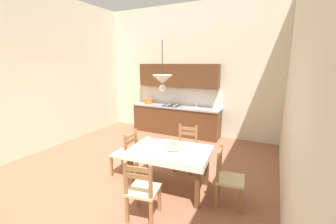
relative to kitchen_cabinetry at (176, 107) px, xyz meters
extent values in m
cube|color=#935B42|center=(0.25, -3.03, -0.91)|extent=(6.13, 7.20, 0.10)
cube|color=beige|center=(0.25, 0.33, 1.13)|extent=(6.13, 0.12, 3.97)
cube|color=beige|center=(-2.57, -3.03, 1.13)|extent=(0.12, 7.20, 3.97)
cube|color=beige|center=(3.08, -3.03, 1.13)|extent=(0.12, 7.20, 3.97)
cube|color=#56331C|center=(0.01, -0.04, -0.43)|extent=(2.81, 0.60, 0.86)
cube|color=gray|center=(0.01, -0.05, 0.02)|extent=(2.84, 0.63, 0.04)
cube|color=white|center=(0.01, 0.26, 0.32)|extent=(2.81, 0.01, 0.55)
cube|color=#56331C|center=(0.01, 0.09, 0.99)|extent=(2.58, 0.34, 0.70)
cube|color=black|center=(0.01, -0.31, -0.81)|extent=(2.77, 0.02, 0.09)
cylinder|color=silver|center=(0.64, -0.04, 0.04)|extent=(0.34, 0.34, 0.02)
cylinder|color=silver|center=(0.64, 0.10, 0.15)|extent=(0.02, 0.02, 0.22)
cube|color=black|center=(-0.13, -0.04, 0.05)|extent=(0.52, 0.42, 0.01)
cylinder|color=silver|center=(-0.26, -0.14, 0.06)|extent=(0.11, 0.11, 0.01)
cylinder|color=silver|center=(0.00, -0.14, 0.06)|extent=(0.11, 0.11, 0.01)
cylinder|color=silver|center=(-0.26, 0.06, 0.06)|extent=(0.11, 0.11, 0.01)
cylinder|color=silver|center=(0.00, 0.06, 0.06)|extent=(0.11, 0.11, 0.01)
cylinder|color=orange|center=(-0.98, -0.06, 0.12)|extent=(0.28, 0.28, 0.15)
cylinder|color=orange|center=(-0.98, -0.06, 0.20)|extent=(0.29, 0.29, 0.02)
sphere|color=black|center=(-0.98, -0.06, 0.23)|extent=(0.04, 0.04, 0.04)
cube|color=brown|center=(1.23, -2.97, -0.12)|extent=(1.36, 0.94, 0.02)
cube|color=brown|center=(0.67, -3.37, -0.49)|extent=(0.08, 0.08, 0.73)
cube|color=brown|center=(1.85, -3.27, -0.49)|extent=(0.08, 0.08, 0.73)
cube|color=brown|center=(0.61, -2.67, -0.49)|extent=(0.08, 0.08, 0.73)
cube|color=brown|center=(1.79, -2.57, -0.49)|extent=(0.08, 0.08, 0.73)
cube|color=white|center=(1.23, -2.97, -0.10)|extent=(1.43, 1.00, 0.00)
cube|color=white|center=(1.27, -3.41, -0.17)|extent=(1.35, 0.12, 0.12)
cube|color=white|center=(1.19, -2.53, -0.17)|extent=(1.35, 0.12, 0.12)
cube|color=white|center=(0.55, -3.03, -0.17)|extent=(0.08, 0.89, 0.12)
cube|color=white|center=(1.91, -2.91, -0.17)|extent=(0.08, 0.89, 0.12)
cube|color=#D1BC89|center=(2.27, -2.95, -0.43)|extent=(0.47, 0.47, 0.04)
cube|color=#996B42|center=(2.43, -2.75, -0.65)|extent=(0.05, 0.05, 0.41)
cube|color=#996B42|center=(2.47, -3.11, -0.65)|extent=(0.05, 0.05, 0.41)
cube|color=#996B42|center=(2.07, -2.79, -0.39)|extent=(0.05, 0.05, 0.93)
cube|color=#996B42|center=(2.11, -3.15, -0.39)|extent=(0.05, 0.05, 0.93)
cube|color=#996B42|center=(2.09, -2.97, -0.01)|extent=(0.06, 0.32, 0.07)
cube|color=#996B42|center=(2.09, -2.97, -0.12)|extent=(0.06, 0.32, 0.07)
cube|color=#D1BC89|center=(1.21, -3.80, -0.43)|extent=(0.49, 0.49, 0.04)
cube|color=#996B42|center=(1.00, -3.66, -0.65)|extent=(0.05, 0.05, 0.41)
cube|color=#996B42|center=(1.35, -3.59, -0.65)|extent=(0.05, 0.05, 0.41)
cube|color=#996B42|center=(1.07, -4.01, -0.39)|extent=(0.05, 0.05, 0.93)
cube|color=#996B42|center=(1.42, -3.95, -0.39)|extent=(0.05, 0.05, 0.93)
cube|color=#996B42|center=(1.24, -3.98, -0.01)|extent=(0.32, 0.08, 0.07)
cube|color=#996B42|center=(1.24, -3.98, -0.12)|extent=(0.32, 0.08, 0.07)
cube|color=#D1BC89|center=(1.20, -2.16, -0.43)|extent=(0.47, 0.47, 0.04)
cube|color=#996B42|center=(1.40, -2.32, -0.65)|extent=(0.05, 0.05, 0.41)
cube|color=#996B42|center=(1.05, -2.36, -0.65)|extent=(0.05, 0.05, 0.41)
cube|color=#996B42|center=(1.36, -1.96, -0.39)|extent=(0.05, 0.05, 0.93)
cube|color=#996B42|center=(1.00, -2.00, -0.39)|extent=(0.05, 0.05, 0.93)
cube|color=#996B42|center=(1.18, -1.98, -0.01)|extent=(0.32, 0.06, 0.07)
cube|color=#996B42|center=(1.18, -1.98, -0.12)|extent=(0.32, 0.06, 0.07)
cube|color=#D1BC89|center=(0.18, -2.91, -0.43)|extent=(0.43, 0.43, 0.04)
cube|color=#996B42|center=(0.00, -3.10, -0.65)|extent=(0.05, 0.05, 0.41)
cube|color=#996B42|center=(-0.01, -2.74, -0.65)|extent=(0.05, 0.05, 0.41)
cube|color=#996B42|center=(0.36, -3.09, -0.39)|extent=(0.05, 0.05, 0.93)
cube|color=#996B42|center=(0.35, -2.73, -0.39)|extent=(0.05, 0.05, 0.93)
cube|color=#996B42|center=(0.36, -2.91, -0.01)|extent=(0.03, 0.32, 0.07)
cube|color=#996B42|center=(0.36, -2.91, -0.12)|extent=(0.03, 0.32, 0.07)
cylinder|color=beige|center=(1.29, -2.96, -0.09)|extent=(0.17, 0.17, 0.02)
cylinder|color=beige|center=(1.29, -2.96, -0.04)|extent=(0.30, 0.30, 0.07)
sphere|color=gold|center=(1.24, -2.95, -0.03)|extent=(0.09, 0.09, 0.09)
sphere|color=gold|center=(1.34, -2.98, -0.04)|extent=(0.08, 0.08, 0.08)
sphere|color=gold|center=(1.29, -2.93, -0.03)|extent=(0.10, 0.10, 0.10)
cylinder|color=black|center=(1.13, -3.04, 1.43)|extent=(0.01, 0.01, 0.57)
cone|color=silver|center=(1.13, -3.04, 1.10)|extent=(0.32, 0.32, 0.14)
sphere|color=white|center=(1.13, -3.04, 0.96)|extent=(0.11, 0.11, 0.11)
camera|label=1|loc=(2.77, -6.14, 1.35)|focal=23.12mm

